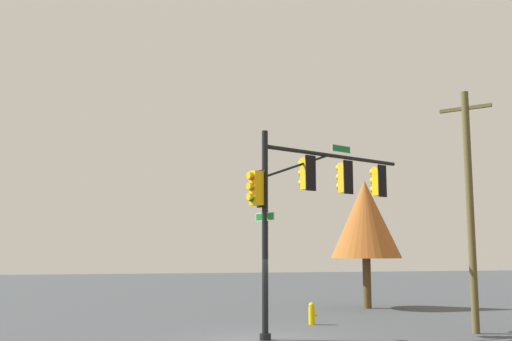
{
  "coord_description": "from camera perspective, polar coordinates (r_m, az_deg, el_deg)",
  "views": [
    {
      "loc": [
        -5.05,
        -18.5,
        2.73
      ],
      "look_at": [
        -0.18,
        0.46,
        5.42
      ],
      "focal_mm": 41.77,
      "sensor_mm": 36.0,
      "label": 1
    }
  ],
  "objects": [
    {
      "name": "tree_near",
      "position": [
        30.32,
        10.44,
        -4.64
      ],
      "size": [
        3.49,
        3.49,
        6.31
      ],
      "color": "#513E21",
      "rests_on": "ground_plane"
    },
    {
      "name": "signal_pole_assembly",
      "position": [
        20.67,
        5.35,
        -1.92
      ],
      "size": [
        6.65,
        3.08,
        6.68
      ],
      "color": "black",
      "rests_on": "ground_plane"
    },
    {
      "name": "utility_pole",
      "position": [
        22.0,
        19.81,
        -3.12
      ],
      "size": [
        1.28,
        1.43,
        8.4
      ],
      "color": "brown",
      "rests_on": "ground_plane"
    },
    {
      "name": "ground_plane",
      "position": [
        19.37,
        0.89,
        -15.93
      ],
      "size": [
        120.0,
        120.0,
        0.0
      ],
      "primitive_type": "plane",
      "color": "#40454A"
    },
    {
      "name": "fire_hydrant",
      "position": [
        23.35,
        5.37,
        -13.49
      ],
      "size": [
        0.33,
        0.24,
        0.83
      ],
      "color": "#E3BE07",
      "rests_on": "ground_plane"
    }
  ]
}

